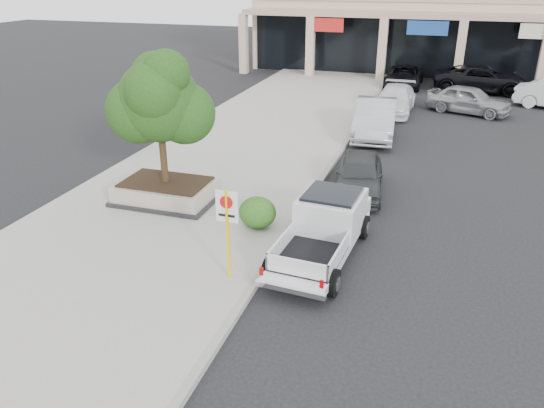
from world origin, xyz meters
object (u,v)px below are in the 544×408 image
(planter, at_px, (166,191))
(lot_car_a, at_px, (469,100))
(curb_car_b, at_px, (375,119))
(curb_car_c, at_px, (395,100))
(no_parking_sign, at_px, (227,223))
(pickup_truck, at_px, (321,232))
(planter_tree, at_px, (165,101))
(curb_car_a, at_px, (360,175))
(curb_car_d, at_px, (404,76))
(lot_car_d, at_px, (482,79))

(planter, xyz_separation_m, lot_car_a, (9.55, 15.72, 0.26))
(curb_car_b, xyz_separation_m, curb_car_c, (0.38, 4.85, -0.14))
(no_parking_sign, bearing_deg, planter, 134.67)
(pickup_truck, bearing_deg, no_parking_sign, -130.39)
(planter_tree, xyz_separation_m, pickup_truck, (5.45, -2.03, -2.64))
(planter, height_order, lot_car_a, lot_car_a)
(pickup_truck, distance_m, lot_car_a, 18.04)
(planter_tree, distance_m, no_parking_sign, 5.61)
(curb_car_b, bearing_deg, planter, -123.07)
(planter_tree, distance_m, curb_car_a, 6.90)
(planter, xyz_separation_m, curb_car_d, (5.65, 21.84, 0.20))
(curb_car_d, bearing_deg, curb_car_c, -88.61)
(curb_car_b, bearing_deg, lot_car_d, 62.52)
(planter, height_order, curb_car_d, curb_car_d)
(planter, relative_size, lot_car_d, 0.55)
(pickup_truck, relative_size, curb_car_c, 1.03)
(curb_car_c, xyz_separation_m, curb_car_d, (-0.12, 7.10, -0.02))
(no_parking_sign, distance_m, lot_car_a, 20.36)
(planter, distance_m, curb_car_b, 11.27)
(curb_car_a, height_order, curb_car_d, curb_car_d)
(planter_tree, height_order, curb_car_d, planter_tree)
(lot_car_a, bearing_deg, curb_car_b, 164.02)
(planter, xyz_separation_m, curb_car_a, (5.82, 2.94, 0.19))
(no_parking_sign, relative_size, curb_car_c, 0.48)
(no_parking_sign, bearing_deg, curb_car_a, 72.69)
(planter_tree, xyz_separation_m, curb_car_a, (5.68, 2.79, -2.75))
(planter, height_order, curb_car_a, curb_car_a)
(planter_tree, bearing_deg, no_parking_sign, -47.52)
(pickup_truck, height_order, curb_car_b, curb_car_b)
(planter, relative_size, planter_tree, 0.80)
(planter_tree, distance_m, curb_car_b, 11.36)
(planter_tree, bearing_deg, curb_car_d, 75.72)
(curb_car_a, height_order, lot_car_a, lot_car_a)
(lot_car_a, bearing_deg, curb_car_d, 52.03)
(lot_car_a, bearing_deg, no_parking_sign, -177.11)
(curb_car_d, bearing_deg, planter, -104.08)
(planter_tree, relative_size, curb_car_d, 0.82)
(pickup_truck, xyz_separation_m, curb_car_c, (0.19, 16.62, -0.08))
(curb_car_c, bearing_deg, curb_car_a, -88.12)
(lot_car_a, bearing_deg, planter_tree, 168.36)
(pickup_truck, distance_m, curb_car_c, 16.62)
(curb_car_d, bearing_deg, lot_car_d, -1.32)
(curb_car_c, relative_size, curb_car_d, 0.99)
(curb_car_c, height_order, curb_car_d, curb_car_c)
(pickup_truck, height_order, curb_car_c, pickup_truck)
(lot_car_a, bearing_deg, curb_car_c, 124.07)
(pickup_truck, bearing_deg, curb_car_d, 94.00)
(planter_tree, relative_size, curb_car_b, 0.79)
(no_parking_sign, height_order, lot_car_d, no_parking_sign)
(planter_tree, relative_size, lot_car_a, 0.93)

